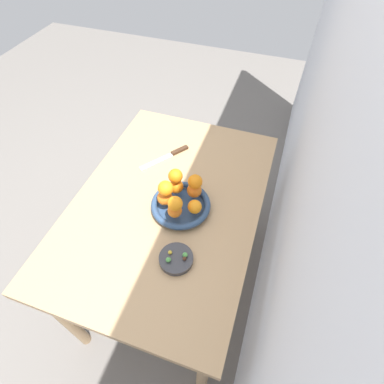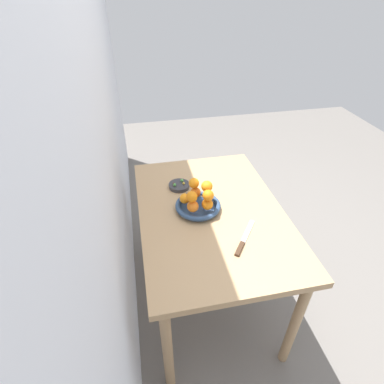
{
  "view_description": "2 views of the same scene",
  "coord_description": "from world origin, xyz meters",
  "px_view_note": "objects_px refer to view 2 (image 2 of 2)",
  "views": [
    {
      "loc": [
        0.7,
        0.35,
        1.73
      ],
      "look_at": [
        -0.01,
        0.11,
        0.83
      ],
      "focal_mm": 28.0,
      "sensor_mm": 36.0,
      "label": 1
    },
    {
      "loc": [
        -1.19,
        0.35,
        1.76
      ],
      "look_at": [
        0.01,
        0.1,
        0.87
      ],
      "focal_mm": 28.0,
      "sensor_mm": 36.0,
      "label": 2
    }
  ],
  "objects_px": {
    "candy_ball_3": "(184,183)",
    "orange_2": "(185,199)",
    "orange_3": "(193,206)",
    "orange_6": "(208,195)",
    "orange_5": "(194,183)",
    "candy_ball_0": "(182,180)",
    "dining_table": "(210,223)",
    "knife": "(244,240)",
    "candy_ball_1": "(174,184)",
    "orange_4": "(207,204)",
    "candy_ball_2": "(175,185)",
    "orange_1": "(196,192)",
    "orange_0": "(208,196)",
    "orange_7": "(207,186)",
    "fruit_bowl": "(198,206)",
    "orange_8": "(192,197)",
    "candy_dish": "(179,186)"
  },
  "relations": [
    {
      "from": "orange_6",
      "to": "candy_ball_1",
      "type": "height_order",
      "value": "orange_6"
    },
    {
      "from": "orange_4",
      "to": "orange_7",
      "type": "relative_size",
      "value": 0.98
    },
    {
      "from": "orange_5",
      "to": "orange_7",
      "type": "xyz_separation_m",
      "value": [
        -0.05,
        -0.06,
        0.01
      ]
    },
    {
      "from": "candy_ball_2",
      "to": "candy_ball_1",
      "type": "bearing_deg",
      "value": 11.4
    },
    {
      "from": "dining_table",
      "to": "orange_1",
      "type": "xyz_separation_m",
      "value": [
        0.08,
        0.07,
        0.16
      ]
    },
    {
      "from": "orange_2",
      "to": "candy_ball_2",
      "type": "height_order",
      "value": "orange_2"
    },
    {
      "from": "orange_3",
      "to": "orange_6",
      "type": "xyz_separation_m",
      "value": [
        0.0,
        -0.08,
        0.06
      ]
    },
    {
      "from": "orange_4",
      "to": "candy_ball_2",
      "type": "height_order",
      "value": "orange_4"
    },
    {
      "from": "orange_1",
      "to": "orange_4",
      "type": "distance_m",
      "value": 0.12
    },
    {
      "from": "candy_ball_2",
      "to": "orange_4",
      "type": "bearing_deg",
      "value": -153.42
    },
    {
      "from": "candy_ball_3",
      "to": "orange_2",
      "type": "bearing_deg",
      "value": 171.81
    },
    {
      "from": "orange_3",
      "to": "orange_8",
      "type": "xyz_separation_m",
      "value": [
        0.0,
        0.0,
        0.06
      ]
    },
    {
      "from": "candy_ball_2",
      "to": "orange_1",
      "type": "bearing_deg",
      "value": -147.54
    },
    {
      "from": "orange_5",
      "to": "candy_ball_1",
      "type": "height_order",
      "value": "orange_5"
    },
    {
      "from": "orange_0",
      "to": "orange_2",
      "type": "bearing_deg",
      "value": 88.89
    },
    {
      "from": "orange_8",
      "to": "candy_dish",
      "type": "bearing_deg",
      "value": 4.17
    },
    {
      "from": "orange_7",
      "to": "candy_ball_3",
      "type": "xyz_separation_m",
      "value": [
        0.2,
        0.09,
        -0.1
      ]
    },
    {
      "from": "candy_ball_2",
      "to": "knife",
      "type": "height_order",
      "value": "candy_ball_2"
    },
    {
      "from": "fruit_bowl",
      "to": "candy_ball_0",
      "type": "height_order",
      "value": "same"
    },
    {
      "from": "orange_0",
      "to": "candy_ball_0",
      "type": "distance_m",
      "value": 0.25
    },
    {
      "from": "orange_2",
      "to": "knife",
      "type": "relative_size",
      "value": 0.25
    },
    {
      "from": "orange_6",
      "to": "candy_ball_0",
      "type": "relative_size",
      "value": 3.12
    },
    {
      "from": "fruit_bowl",
      "to": "orange_8",
      "type": "relative_size",
      "value": 4.23
    },
    {
      "from": "orange_0",
      "to": "candy_ball_1",
      "type": "xyz_separation_m",
      "value": [
        0.2,
        0.15,
        -0.04
      ]
    },
    {
      "from": "dining_table",
      "to": "knife",
      "type": "bearing_deg",
      "value": -159.51
    },
    {
      "from": "orange_8",
      "to": "orange_1",
      "type": "bearing_deg",
      "value": -21.19
    },
    {
      "from": "orange_4",
      "to": "candy_ball_0",
      "type": "height_order",
      "value": "orange_4"
    },
    {
      "from": "fruit_bowl",
      "to": "candy_ball_3",
      "type": "distance_m",
      "value": 0.22
    },
    {
      "from": "orange_5",
      "to": "candy_ball_1",
      "type": "relative_size",
      "value": 3.95
    },
    {
      "from": "orange_4",
      "to": "orange_6",
      "type": "relative_size",
      "value": 1.02
    },
    {
      "from": "fruit_bowl",
      "to": "candy_ball_1",
      "type": "bearing_deg",
      "value": 23.25
    },
    {
      "from": "orange_2",
      "to": "orange_5",
      "type": "xyz_separation_m",
      "value": [
        0.05,
        -0.06,
        0.06
      ]
    },
    {
      "from": "candy_ball_0",
      "to": "candy_ball_3",
      "type": "height_order",
      "value": "candy_ball_0"
    },
    {
      "from": "candy_ball_3",
      "to": "orange_4",
      "type": "bearing_deg",
      "value": -164.19
    },
    {
      "from": "orange_0",
      "to": "candy_ball_1",
      "type": "relative_size",
      "value": 4.29
    },
    {
      "from": "orange_0",
      "to": "knife",
      "type": "distance_m",
      "value": 0.32
    },
    {
      "from": "orange_5",
      "to": "candy_ball_0",
      "type": "relative_size",
      "value": 3.02
    },
    {
      "from": "orange_3",
      "to": "candy_ball_2",
      "type": "distance_m",
      "value": 0.27
    },
    {
      "from": "orange_4",
      "to": "knife",
      "type": "distance_m",
      "value": 0.26
    },
    {
      "from": "orange_6",
      "to": "orange_0",
      "type": "bearing_deg",
      "value": -15.01
    },
    {
      "from": "orange_7",
      "to": "candy_ball_2",
      "type": "xyz_separation_m",
      "value": [
        0.19,
        0.14,
        -0.1
      ]
    },
    {
      "from": "candy_ball_2",
      "to": "orange_0",
      "type": "bearing_deg",
      "value": -141.45
    },
    {
      "from": "orange_5",
      "to": "candy_ball_2",
      "type": "relative_size",
      "value": 3.04
    },
    {
      "from": "orange_1",
      "to": "orange_5",
      "type": "xyz_separation_m",
      "value": [
        0.01,
        0.01,
        0.06
      ]
    },
    {
      "from": "candy_ball_0",
      "to": "candy_ball_3",
      "type": "bearing_deg",
      "value": -169.74
    },
    {
      "from": "dining_table",
      "to": "orange_0",
      "type": "height_order",
      "value": "orange_0"
    },
    {
      "from": "candy_dish",
      "to": "orange_4",
      "type": "height_order",
      "value": "orange_4"
    },
    {
      "from": "candy_ball_3",
      "to": "candy_ball_2",
      "type": "bearing_deg",
      "value": 97.6
    },
    {
      "from": "candy_dish",
      "to": "candy_ball_3",
      "type": "distance_m",
      "value": 0.03
    },
    {
      "from": "candy_dish",
      "to": "orange_6",
      "type": "relative_size",
      "value": 2.13
    }
  ]
}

